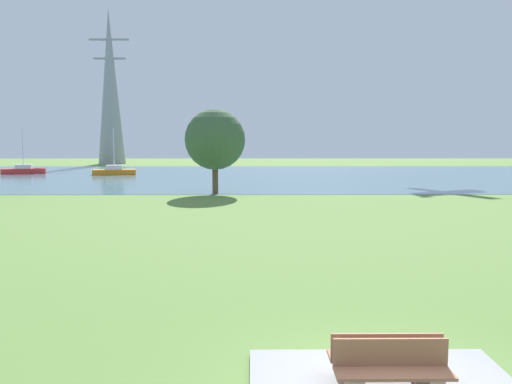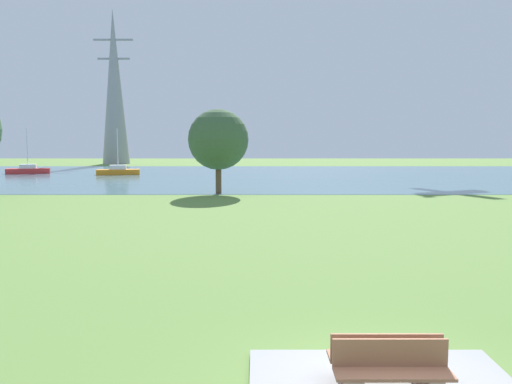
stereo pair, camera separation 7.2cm
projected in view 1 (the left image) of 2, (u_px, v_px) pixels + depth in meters
ground_plane at (289, 210)px, 30.17m from camera, size 160.00×160.00×0.00m
bench_facing_water at (384, 360)px, 8.50m from camera, size 1.80×0.48×0.89m
bench_facing_inland at (393, 375)px, 7.97m from camera, size 1.80×0.48×0.89m
water_surface at (271, 176)px, 58.02m from camera, size 140.00×40.00×0.02m
sailboat_red at (24, 170)px, 61.15m from camera, size 5.03×2.95×5.39m
sailboat_orange at (114, 171)px, 59.43m from camera, size 5.01×2.47×5.26m
tree_west_far at (215, 140)px, 38.62m from camera, size 4.52×4.52×6.31m
electricity_pylon at (110, 87)px, 84.21m from camera, size 6.40×4.40×25.03m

